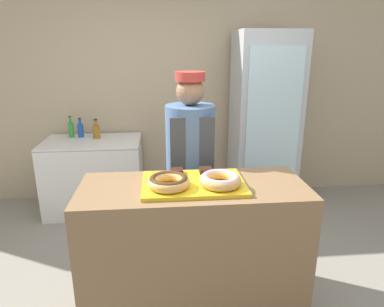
{
  "coord_description": "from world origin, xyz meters",
  "views": [
    {
      "loc": [
        -0.2,
        -1.98,
        1.81
      ],
      "look_at": [
        0.0,
        0.1,
        1.15
      ],
      "focal_mm": 32.0,
      "sensor_mm": 36.0,
      "label": 1
    }
  ],
  "objects_px": {
    "chest_freezer": "(95,175)",
    "bottle_green": "(71,129)",
    "brownie_back_left": "(177,171)",
    "serving_tray": "(193,184)",
    "brownie_back_right": "(206,170)",
    "baker_person": "(190,170)",
    "donut_light_glaze": "(220,179)",
    "beverage_fridge": "(264,122)",
    "donut_chocolate_glaze": "(169,181)",
    "bottle_blue": "(81,130)",
    "bottle_amber": "(96,131)"
  },
  "relations": [
    {
      "from": "chest_freezer",
      "to": "bottle_green",
      "type": "xyz_separation_m",
      "value": [
        -0.25,
        0.16,
        0.5
      ]
    },
    {
      "from": "brownie_back_left",
      "to": "bottle_green",
      "type": "relative_size",
      "value": 0.34
    },
    {
      "from": "serving_tray",
      "to": "chest_freezer",
      "type": "distance_m",
      "value": 2.06
    },
    {
      "from": "serving_tray",
      "to": "brownie_back_right",
      "type": "height_order",
      "value": "brownie_back_right"
    },
    {
      "from": "brownie_back_left",
      "to": "baker_person",
      "type": "relative_size",
      "value": 0.05
    },
    {
      "from": "donut_light_glaze",
      "to": "brownie_back_right",
      "type": "relative_size",
      "value": 3.09
    },
    {
      "from": "donut_light_glaze",
      "to": "beverage_fridge",
      "type": "distance_m",
      "value": 1.98
    },
    {
      "from": "donut_light_glaze",
      "to": "brownie_back_right",
      "type": "height_order",
      "value": "donut_light_glaze"
    },
    {
      "from": "donut_chocolate_glaze",
      "to": "brownie_back_right",
      "type": "distance_m",
      "value": 0.34
    },
    {
      "from": "donut_light_glaze",
      "to": "baker_person",
      "type": "bearing_deg",
      "value": 100.44
    },
    {
      "from": "baker_person",
      "to": "bottle_blue",
      "type": "distance_m",
      "value": 1.73
    },
    {
      "from": "donut_light_glaze",
      "to": "chest_freezer",
      "type": "height_order",
      "value": "donut_light_glaze"
    },
    {
      "from": "donut_chocolate_glaze",
      "to": "beverage_fridge",
      "type": "height_order",
      "value": "beverage_fridge"
    },
    {
      "from": "donut_light_glaze",
      "to": "bottle_green",
      "type": "bearing_deg",
      "value": 124.76
    },
    {
      "from": "donut_light_glaze",
      "to": "donut_chocolate_glaze",
      "type": "bearing_deg",
      "value": 180.0
    },
    {
      "from": "chest_freezer",
      "to": "serving_tray",
      "type": "bearing_deg",
      "value": -61.14
    },
    {
      "from": "donut_light_glaze",
      "to": "baker_person",
      "type": "xyz_separation_m",
      "value": [
        -0.12,
        0.67,
        -0.18
      ]
    },
    {
      "from": "brownie_back_right",
      "to": "bottle_amber",
      "type": "relative_size",
      "value": 0.38
    },
    {
      "from": "serving_tray",
      "to": "bottle_amber",
      "type": "xyz_separation_m",
      "value": [
        -0.92,
        1.83,
        -0.08
      ]
    },
    {
      "from": "brownie_back_left",
      "to": "brownie_back_right",
      "type": "relative_size",
      "value": 1.0
    },
    {
      "from": "baker_person",
      "to": "beverage_fridge",
      "type": "bearing_deg",
      "value": 50.11
    },
    {
      "from": "donut_chocolate_glaze",
      "to": "donut_light_glaze",
      "type": "distance_m",
      "value": 0.31
    },
    {
      "from": "donut_light_glaze",
      "to": "bottle_blue",
      "type": "relative_size",
      "value": 1.17
    },
    {
      "from": "bottle_blue",
      "to": "bottle_amber",
      "type": "xyz_separation_m",
      "value": [
        0.19,
        -0.07,
        -0.0
      ]
    },
    {
      "from": "donut_light_glaze",
      "to": "beverage_fridge",
      "type": "xyz_separation_m",
      "value": [
        0.82,
        1.8,
        -0.05
      ]
    },
    {
      "from": "chest_freezer",
      "to": "brownie_back_left",
      "type": "bearing_deg",
      "value": -61.44
    },
    {
      "from": "beverage_fridge",
      "to": "baker_person",
      "type": "bearing_deg",
      "value": -129.89
    },
    {
      "from": "donut_chocolate_glaze",
      "to": "chest_freezer",
      "type": "height_order",
      "value": "donut_chocolate_glaze"
    },
    {
      "from": "serving_tray",
      "to": "beverage_fridge",
      "type": "xyz_separation_m",
      "value": [
        0.98,
        1.73,
        0.0
      ]
    },
    {
      "from": "serving_tray",
      "to": "bottle_blue",
      "type": "xyz_separation_m",
      "value": [
        -1.1,
        1.91,
        -0.08
      ]
    },
    {
      "from": "bottle_blue",
      "to": "bottle_green",
      "type": "distance_m",
      "value": 0.1
    },
    {
      "from": "baker_person",
      "to": "bottle_blue",
      "type": "height_order",
      "value": "baker_person"
    },
    {
      "from": "baker_person",
      "to": "bottle_blue",
      "type": "bearing_deg",
      "value": 131.03
    },
    {
      "from": "bottle_green",
      "to": "chest_freezer",
      "type": "bearing_deg",
      "value": -32.54
    },
    {
      "from": "brownie_back_right",
      "to": "beverage_fridge",
      "type": "height_order",
      "value": "beverage_fridge"
    },
    {
      "from": "serving_tray",
      "to": "brownie_back_left",
      "type": "xyz_separation_m",
      "value": [
        -0.1,
        0.16,
        0.03
      ]
    },
    {
      "from": "brownie_back_left",
      "to": "chest_freezer",
      "type": "relative_size",
      "value": 0.08
    },
    {
      "from": "beverage_fridge",
      "to": "chest_freezer",
      "type": "height_order",
      "value": "beverage_fridge"
    },
    {
      "from": "baker_person",
      "to": "bottle_amber",
      "type": "bearing_deg",
      "value": 127.57
    },
    {
      "from": "brownie_back_right",
      "to": "donut_chocolate_glaze",
      "type": "bearing_deg",
      "value": -138.51
    },
    {
      "from": "serving_tray",
      "to": "baker_person",
      "type": "xyz_separation_m",
      "value": [
        0.03,
        0.6,
        -0.13
      ]
    },
    {
      "from": "brownie_back_left",
      "to": "bottle_amber",
      "type": "xyz_separation_m",
      "value": [
        -0.82,
        1.68,
        -0.11
      ]
    },
    {
      "from": "brownie_back_left",
      "to": "bottle_amber",
      "type": "bearing_deg",
      "value": 116.0
    },
    {
      "from": "chest_freezer",
      "to": "donut_light_glaze",
      "type": "bearing_deg",
      "value": -58.3
    },
    {
      "from": "donut_light_glaze",
      "to": "bottle_amber",
      "type": "relative_size",
      "value": 1.18
    },
    {
      "from": "brownie_back_right",
      "to": "bottle_amber",
      "type": "distance_m",
      "value": 1.96
    },
    {
      "from": "brownie_back_left",
      "to": "beverage_fridge",
      "type": "relative_size",
      "value": 0.04
    },
    {
      "from": "baker_person",
      "to": "chest_freezer",
      "type": "xyz_separation_m",
      "value": [
        -0.99,
        1.14,
        -0.44
      ]
    },
    {
      "from": "donut_chocolate_glaze",
      "to": "brownie_back_left",
      "type": "distance_m",
      "value": 0.23
    },
    {
      "from": "donut_chocolate_glaze",
      "to": "donut_light_glaze",
      "type": "xyz_separation_m",
      "value": [
        0.31,
        0.0,
        0.0
      ]
    }
  ]
}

